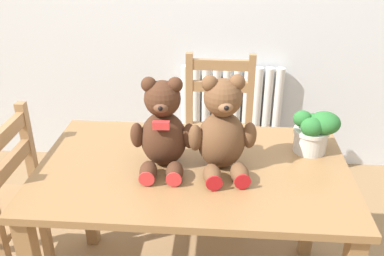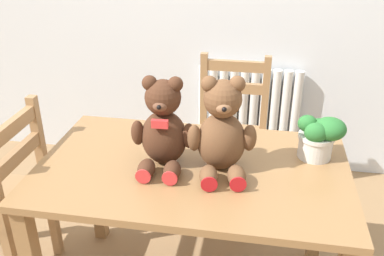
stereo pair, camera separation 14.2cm
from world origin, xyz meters
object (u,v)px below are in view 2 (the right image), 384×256
Objects in this scene: wooden_chair_behind at (230,138)px; teddy_bear_right at (222,132)px; potted_plant at (319,136)px; teddy_bear_left at (163,128)px.

teddy_bear_right is at bearing 91.52° from wooden_chair_behind.
wooden_chair_behind reaches higher than potted_plant.
wooden_chair_behind is 0.85m from teddy_bear_right.
teddy_bear_right is 2.00× the size of potted_plant.
teddy_bear_left is (-0.21, -0.74, 0.41)m from wooden_chair_behind.
teddy_bear_left is 0.23m from teddy_bear_right.
wooden_chair_behind is at bearing -108.20° from teddy_bear_left.
potted_plant is (0.61, 0.16, -0.06)m from teddy_bear_left.
wooden_chair_behind is 0.79m from potted_plant.
teddy_bear_right is at bearing -157.69° from potted_plant.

